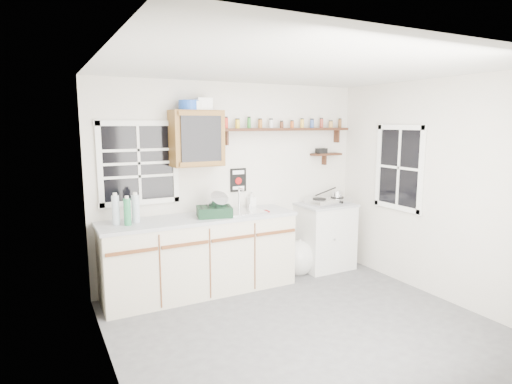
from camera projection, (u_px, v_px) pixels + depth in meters
room at (305, 203)px, 4.07m from camera, size 3.64×3.24×2.54m
main_cabinet at (201, 255)px, 5.06m from camera, size 2.31×0.63×0.92m
right_cabinet at (325, 236)px, 5.93m from camera, size 0.73×0.57×0.91m
sink at (241, 211)px, 5.24m from camera, size 0.52×0.44×0.29m
upper_cabinet at (197, 138)px, 4.99m from camera, size 0.60×0.32×0.65m
upper_cabinet_clutter at (195, 105)px, 4.92m from camera, size 0.38×0.24×0.14m
spice_shelf at (286, 128)px, 5.61m from camera, size 1.91×0.18×0.35m
secondary_shelf at (325, 154)px, 5.97m from camera, size 0.45×0.16×0.24m
warning_sign at (238, 180)px, 5.48m from camera, size 0.22×0.02×0.30m
window_back at (139, 163)px, 4.86m from camera, size 0.93×0.03×0.98m
window_right at (399, 168)px, 5.34m from camera, size 0.03×0.78×1.08m
water_bottles at (127, 210)px, 4.61m from camera, size 0.29×0.17×0.35m
dish_rack at (216, 208)px, 4.99m from camera, size 0.46×0.39×0.30m
soap_bottle at (251, 200)px, 5.53m from camera, size 0.10×0.10×0.20m
rag at (264, 211)px, 5.25m from camera, size 0.13×0.11×0.02m
hotplate at (328, 201)px, 5.84m from camera, size 0.64×0.39×0.09m
saucepan at (337, 194)px, 5.90m from camera, size 0.32×0.26×0.16m
trash_bag at (299, 258)px, 5.73m from camera, size 0.44×0.40×0.50m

